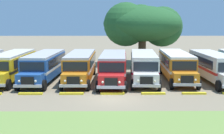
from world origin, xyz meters
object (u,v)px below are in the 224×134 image
object	(u,v)px
parked_bus_slot_2	(44,65)
parked_bus_slot_3	(80,65)
parked_bus_slot_6	(176,64)
broad_shade_tree	(142,24)
parked_bus_slot_5	(144,65)
parked_bus_slot_7	(213,66)
parked_bus_slot_4	(113,66)
parked_bus_slot_1	(12,65)

from	to	relation	value
parked_bus_slot_2	parked_bus_slot_3	xyz separation A→B (m)	(3.71, 0.07, 0.00)
parked_bus_slot_2	parked_bus_slot_6	bearing A→B (deg)	94.23
broad_shade_tree	parked_bus_slot_3	bearing A→B (deg)	-122.70
parked_bus_slot_5	parked_bus_slot_7	world-z (taller)	same
parked_bus_slot_2	parked_bus_slot_3	world-z (taller)	same
parked_bus_slot_4	broad_shade_tree	world-z (taller)	broad_shade_tree
parked_bus_slot_5	parked_bus_slot_6	size ratio (longest dim) A/B	1.00
parked_bus_slot_3	parked_bus_slot_7	xyz separation A→B (m)	(13.64, -0.51, 0.00)
parked_bus_slot_1	parked_bus_slot_3	world-z (taller)	same
parked_bus_slot_1	parked_bus_slot_5	bearing A→B (deg)	89.00
parked_bus_slot_2	parked_bus_slot_4	size ratio (longest dim) A/B	1.00
parked_bus_slot_3	broad_shade_tree	xyz separation A→B (m)	(7.67, 11.94, 4.10)
parked_bus_slot_6	parked_bus_slot_4	bearing A→B (deg)	-78.76
parked_bus_slot_7	parked_bus_slot_4	bearing A→B (deg)	-89.67
parked_bus_slot_5	parked_bus_slot_7	xyz separation A→B (m)	(7.09, -0.47, 0.00)
broad_shade_tree	parked_bus_slot_5	bearing A→B (deg)	-95.34
parked_bus_slot_5	parked_bus_slot_6	world-z (taller)	same
parked_bus_slot_3	parked_bus_slot_5	size ratio (longest dim) A/B	0.99
parked_bus_slot_4	broad_shade_tree	xyz separation A→B (m)	(4.27, 12.55, 4.10)
parked_bus_slot_3	parked_bus_slot_7	size ratio (longest dim) A/B	1.00
parked_bus_slot_5	broad_shade_tree	xyz separation A→B (m)	(1.12, 11.99, 4.10)
parked_bus_slot_7	parked_bus_slot_1	bearing A→B (deg)	-92.31
parked_bus_slot_1	parked_bus_slot_7	bearing A→B (deg)	88.13
parked_bus_slot_4	parked_bus_slot_7	bearing A→B (deg)	93.22
parked_bus_slot_2	broad_shade_tree	distance (m)	17.05
parked_bus_slot_1	parked_bus_slot_4	xyz separation A→B (m)	(10.52, -0.85, 0.00)
parked_bus_slot_6	parked_bus_slot_7	xyz separation A→B (m)	(3.63, -0.89, 0.00)
parked_bus_slot_5	broad_shade_tree	world-z (taller)	broad_shade_tree
parked_bus_slot_5	broad_shade_tree	size ratio (longest dim) A/B	0.96
parked_bus_slot_2	parked_bus_slot_6	xyz separation A→B (m)	(13.71, 0.45, 0.00)
parked_bus_slot_2	parked_bus_slot_7	size ratio (longest dim) A/B	1.00
parked_bus_slot_1	parked_bus_slot_3	xyz separation A→B (m)	(7.12, -0.24, 0.00)
parked_bus_slot_7	broad_shade_tree	bearing A→B (deg)	-154.62
parked_bus_slot_5	broad_shade_tree	bearing A→B (deg)	178.67
parked_bus_slot_2	parked_bus_slot_5	distance (m)	10.26
parked_bus_slot_3	broad_shade_tree	world-z (taller)	broad_shade_tree
parked_bus_slot_3	parked_bus_slot_1	bearing A→B (deg)	-91.17
parked_bus_slot_6	parked_bus_slot_3	bearing A→B (deg)	-85.10
parked_bus_slot_1	parked_bus_slot_4	size ratio (longest dim) A/B	1.00
parked_bus_slot_5	parked_bus_slot_4	bearing A→B (deg)	-75.80
parked_bus_slot_4	broad_shade_tree	size ratio (longest dim) A/B	0.96
parked_bus_slot_3	parked_bus_slot_5	distance (m)	6.55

